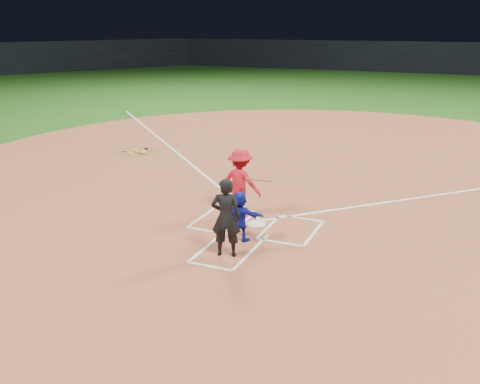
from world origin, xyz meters
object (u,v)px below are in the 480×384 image
at_px(catcher, 240,216).
at_px(on_deck_circle, 137,151).
at_px(home_plate, 256,224).
at_px(umpire, 226,217).
at_px(batter_at_plate, 240,183).

bearing_deg(catcher, on_deck_circle, -41.48).
xyz_separation_m(home_plate, umpire, (0.08, -2.10, 0.92)).
distance_m(home_plate, on_deck_circle, 9.66).
height_order(home_plate, umpire, umpire).
relative_size(catcher, umpire, 0.68).
relative_size(on_deck_circle, umpire, 0.91).
relative_size(catcher, batter_at_plate, 0.67).
distance_m(on_deck_circle, batter_at_plate, 8.86).
bearing_deg(catcher, umpire, 94.78).
bearing_deg(catcher, batter_at_plate, -66.46).
height_order(home_plate, on_deck_circle, home_plate).
relative_size(on_deck_circle, catcher, 1.35).
xyz_separation_m(on_deck_circle, umpire, (7.76, -7.96, 0.92)).
height_order(home_plate, batter_at_plate, batter_at_plate).
height_order(on_deck_circle, batter_at_plate, batter_at_plate).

